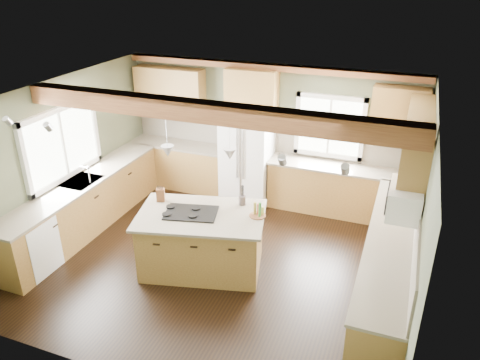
% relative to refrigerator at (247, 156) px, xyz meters
% --- Properties ---
extents(floor, '(5.60, 5.60, 0.00)m').
position_rel_refrigerator_xyz_m(floor, '(0.30, -2.12, -0.90)').
color(floor, black).
rests_on(floor, ground).
extents(ceiling, '(5.60, 5.60, 0.00)m').
position_rel_refrigerator_xyz_m(ceiling, '(0.30, -2.12, 1.70)').
color(ceiling, silver).
rests_on(ceiling, wall_back).
extents(wall_back, '(5.60, 0.00, 5.60)m').
position_rel_refrigerator_xyz_m(wall_back, '(0.30, 0.38, 0.40)').
color(wall_back, '#404732').
rests_on(wall_back, ground).
extents(wall_left, '(0.00, 5.00, 5.00)m').
position_rel_refrigerator_xyz_m(wall_left, '(-2.50, -2.12, 0.40)').
color(wall_left, '#404732').
rests_on(wall_left, ground).
extents(wall_right, '(0.00, 5.00, 5.00)m').
position_rel_refrigerator_xyz_m(wall_right, '(3.10, -2.12, 0.40)').
color(wall_right, '#404732').
rests_on(wall_right, ground).
extents(ceiling_beam, '(5.55, 0.26, 0.26)m').
position_rel_refrigerator_xyz_m(ceiling_beam, '(0.30, -2.39, 1.57)').
color(ceiling_beam, '#502717').
rests_on(ceiling_beam, ceiling).
extents(soffit_trim, '(5.55, 0.20, 0.10)m').
position_rel_refrigerator_xyz_m(soffit_trim, '(0.30, 0.28, 1.64)').
color(soffit_trim, '#502717').
rests_on(soffit_trim, ceiling).
extents(backsplash_back, '(5.58, 0.03, 0.58)m').
position_rel_refrigerator_xyz_m(backsplash_back, '(0.30, 0.36, 0.31)').
color(backsplash_back, brown).
rests_on(backsplash_back, wall_back).
extents(backsplash_right, '(0.03, 3.70, 0.58)m').
position_rel_refrigerator_xyz_m(backsplash_right, '(3.08, -2.07, 0.31)').
color(backsplash_right, brown).
rests_on(backsplash_right, wall_right).
extents(base_cab_back_left, '(2.02, 0.60, 0.88)m').
position_rel_refrigerator_xyz_m(base_cab_back_left, '(-1.49, 0.08, -0.46)').
color(base_cab_back_left, brown).
rests_on(base_cab_back_left, floor).
extents(counter_back_left, '(2.06, 0.64, 0.04)m').
position_rel_refrigerator_xyz_m(counter_back_left, '(-1.49, 0.08, 0.00)').
color(counter_back_left, '#4E4739').
rests_on(counter_back_left, base_cab_back_left).
extents(base_cab_back_right, '(2.62, 0.60, 0.88)m').
position_rel_refrigerator_xyz_m(base_cab_back_right, '(1.79, 0.08, -0.46)').
color(base_cab_back_right, brown).
rests_on(base_cab_back_right, floor).
extents(counter_back_right, '(2.66, 0.64, 0.04)m').
position_rel_refrigerator_xyz_m(counter_back_right, '(1.79, 0.08, 0.00)').
color(counter_back_right, '#4E4739').
rests_on(counter_back_right, base_cab_back_right).
extents(base_cab_left, '(0.60, 3.70, 0.88)m').
position_rel_refrigerator_xyz_m(base_cab_left, '(-2.20, -2.07, -0.46)').
color(base_cab_left, brown).
rests_on(base_cab_left, floor).
extents(counter_left, '(0.64, 3.74, 0.04)m').
position_rel_refrigerator_xyz_m(counter_left, '(-2.20, -2.07, 0.00)').
color(counter_left, '#4E4739').
rests_on(counter_left, base_cab_left).
extents(base_cab_right, '(0.60, 3.70, 0.88)m').
position_rel_refrigerator_xyz_m(base_cab_right, '(2.80, -2.07, -0.46)').
color(base_cab_right, brown).
rests_on(base_cab_right, floor).
extents(counter_right, '(0.64, 3.74, 0.04)m').
position_rel_refrigerator_xyz_m(counter_right, '(2.80, -2.07, 0.00)').
color(counter_right, '#4E4739').
rests_on(counter_right, base_cab_right).
extents(upper_cab_back_left, '(1.40, 0.35, 0.90)m').
position_rel_refrigerator_xyz_m(upper_cab_back_left, '(-1.69, 0.21, 1.05)').
color(upper_cab_back_left, brown).
rests_on(upper_cab_back_left, wall_back).
extents(upper_cab_over_fridge, '(0.96, 0.35, 0.70)m').
position_rel_refrigerator_xyz_m(upper_cab_over_fridge, '(-0.00, 0.21, 1.25)').
color(upper_cab_over_fridge, brown).
rests_on(upper_cab_over_fridge, wall_back).
extents(upper_cab_right, '(0.35, 2.20, 0.90)m').
position_rel_refrigerator_xyz_m(upper_cab_right, '(2.92, -1.22, 1.05)').
color(upper_cab_right, brown).
rests_on(upper_cab_right, wall_right).
extents(upper_cab_back_corner, '(0.90, 0.35, 0.90)m').
position_rel_refrigerator_xyz_m(upper_cab_back_corner, '(2.60, 0.21, 1.05)').
color(upper_cab_back_corner, brown).
rests_on(upper_cab_back_corner, wall_back).
extents(window_left, '(0.04, 1.60, 1.05)m').
position_rel_refrigerator_xyz_m(window_left, '(-2.48, -2.07, 0.65)').
color(window_left, white).
rests_on(window_left, wall_left).
extents(window_back, '(1.10, 0.04, 1.00)m').
position_rel_refrigerator_xyz_m(window_back, '(1.45, 0.36, 0.65)').
color(window_back, white).
rests_on(window_back, wall_back).
extents(sink, '(0.50, 0.65, 0.03)m').
position_rel_refrigerator_xyz_m(sink, '(-2.20, -2.07, 0.01)').
color(sink, '#262628').
rests_on(sink, counter_left).
extents(faucet, '(0.02, 0.02, 0.28)m').
position_rel_refrigerator_xyz_m(faucet, '(-2.02, -2.07, 0.15)').
color(faucet, '#B2B2B7').
rests_on(faucet, sink).
extents(dishwasher, '(0.60, 0.60, 0.84)m').
position_rel_refrigerator_xyz_m(dishwasher, '(-2.19, -3.37, -0.47)').
color(dishwasher, white).
rests_on(dishwasher, floor).
extents(oven, '(0.60, 0.72, 0.84)m').
position_rel_refrigerator_xyz_m(oven, '(2.79, -3.37, -0.47)').
color(oven, white).
rests_on(oven, floor).
extents(microwave, '(0.40, 0.70, 0.38)m').
position_rel_refrigerator_xyz_m(microwave, '(2.88, -2.17, 0.65)').
color(microwave, white).
rests_on(microwave, wall_right).
extents(pendant_left, '(0.18, 0.18, 0.16)m').
position_rel_refrigerator_xyz_m(pendant_left, '(-0.27, -2.49, 0.98)').
color(pendant_left, '#B2B2B7').
rests_on(pendant_left, ceiling).
extents(pendant_right, '(0.18, 0.18, 0.16)m').
position_rel_refrigerator_xyz_m(pendant_right, '(0.57, -2.28, 0.98)').
color(pendant_right, '#B2B2B7').
rests_on(pendant_right, ceiling).
extents(refrigerator, '(0.90, 0.74, 1.80)m').
position_rel_refrigerator_xyz_m(refrigerator, '(0.00, 0.00, 0.00)').
color(refrigerator, white).
rests_on(refrigerator, floor).
extents(island, '(1.93, 1.44, 0.88)m').
position_rel_refrigerator_xyz_m(island, '(0.15, -2.39, -0.46)').
color(island, olive).
rests_on(island, floor).
extents(island_top, '(2.07, 1.58, 0.04)m').
position_rel_refrigerator_xyz_m(island_top, '(0.15, -2.39, 0.00)').
color(island_top, '#4E4739').
rests_on(island_top, island).
extents(cooktop, '(0.85, 0.66, 0.02)m').
position_rel_refrigerator_xyz_m(cooktop, '(0.01, -2.42, 0.03)').
color(cooktop, black).
rests_on(cooktop, island_top).
extents(knife_block, '(0.15, 0.13, 0.21)m').
position_rel_refrigerator_xyz_m(knife_block, '(-0.59, -2.23, 0.12)').
color(knife_block, brown).
rests_on(knife_block, island_top).
extents(utensil_crock, '(0.13, 0.13, 0.14)m').
position_rel_refrigerator_xyz_m(utensil_crock, '(0.61, -1.90, 0.09)').
color(utensil_crock, '#443E37').
rests_on(utensil_crock, island_top).
extents(bottle_tray, '(0.32, 0.32, 0.22)m').
position_rel_refrigerator_xyz_m(bottle_tray, '(0.94, -2.15, 0.13)').
color(bottle_tray, brown).
rests_on(bottle_tray, island_top).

